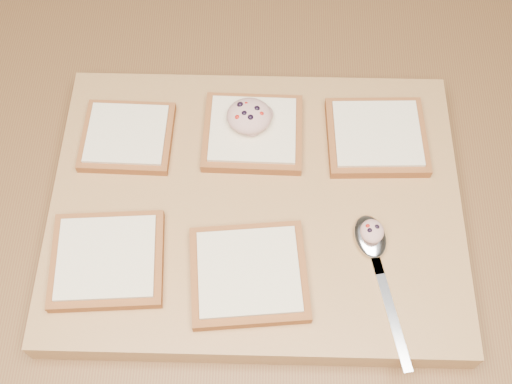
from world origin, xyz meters
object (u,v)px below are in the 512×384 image
Objects in this scene: spoon at (373,247)px; bread_far_center at (253,132)px; cutting_board at (256,207)px; tuna_salad_dollop at (249,116)px.

bread_far_center is at bearing 132.96° from spoon.
spoon is at bearing -24.30° from cutting_board.
bread_far_center reaches higher than spoon.
tuna_salad_dollop is at bearing 116.24° from bread_far_center.
cutting_board is 0.11m from tuna_salad_dollop.
tuna_salad_dollop is (-0.00, 0.01, 0.02)m from bread_far_center.
tuna_salad_dollop is at bearing 132.16° from spoon.
cutting_board is 8.77× the size of tuna_salad_dollop.
cutting_board is 0.15m from spoon.
bread_far_center is at bearing 93.83° from cutting_board.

